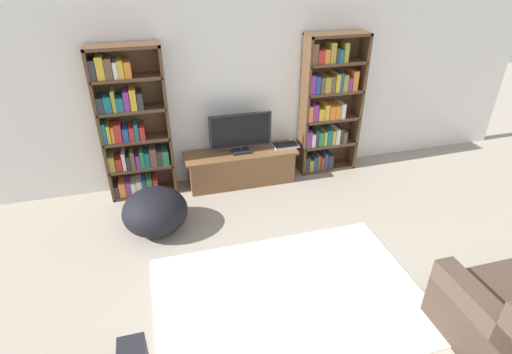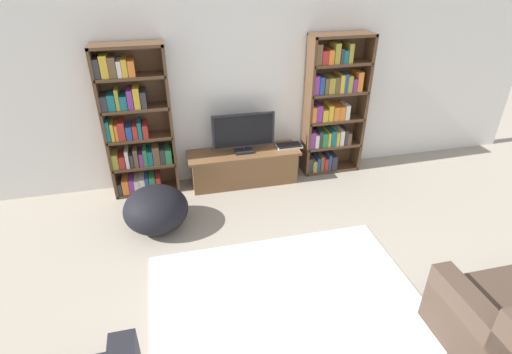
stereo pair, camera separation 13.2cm
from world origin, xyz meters
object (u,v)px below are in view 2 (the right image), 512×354
laptop (289,146)px  tv_stand (244,167)px  bookshelf_right (332,107)px  television (244,132)px  beanbag_ottoman (156,209)px  bookshelf_left (135,127)px

laptop → tv_stand: bearing=-179.1°
bookshelf_right → television: size_ratio=2.33×
tv_stand → laptop: (0.63, 0.01, 0.24)m
tv_stand → beanbag_ottoman: bearing=-146.3°
laptop → beanbag_ottoman: (-1.82, -0.80, -0.22)m
television → beanbag_ottoman: size_ratio=1.12×
laptop → beanbag_ottoman: size_ratio=0.47×
tv_stand → laptop: size_ratio=4.41×
bookshelf_left → beanbag_ottoman: 1.12m
bookshelf_right → laptop: (-0.62, -0.09, -0.47)m
bookshelf_left → tv_stand: bookshelf_left is taller
television → beanbag_ottoman: television is taller
bookshelf_left → laptop: bookshelf_left is taller
bookshelf_right → bookshelf_left: bearing=180.0°
television → bookshelf_left: bearing=175.0°
beanbag_ottoman → laptop: bearing=23.8°
tv_stand → television: television is taller
bookshelf_right → television: bookshelf_right is taller
laptop → beanbag_ottoman: beanbag_ottoman is taller
television → laptop: 0.69m
bookshelf_right → beanbag_ottoman: size_ratio=2.62×
bookshelf_left → beanbag_ottoman: bearing=-80.4°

